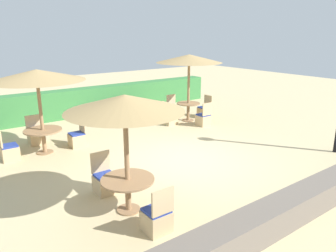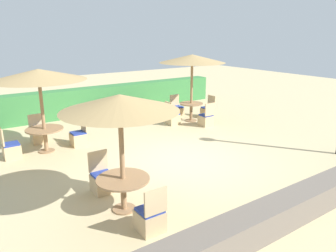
{
  "view_description": "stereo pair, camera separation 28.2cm",
  "coord_description": "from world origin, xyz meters",
  "px_view_note": "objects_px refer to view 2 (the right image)",
  "views": [
    {
      "loc": [
        -5.44,
        -6.76,
        3.55
      ],
      "look_at": [
        0.0,
        0.6,
        0.9
      ],
      "focal_mm": 35.0,
      "sensor_mm": 36.0,
      "label": 1
    },
    {
      "loc": [
        -5.21,
        -6.92,
        3.55
      ],
      "look_at": [
        0.0,
        0.6,
        0.9
      ],
      "focal_mm": 35.0,
      "sensor_mm": 36.0,
      "label": 2
    }
  ],
  "objects_px": {
    "parasol_back_left": "(38,75)",
    "patio_chair_back_left_east": "(79,138)",
    "patio_chair_back_right_west": "(172,118)",
    "round_table_front_left": "(123,185)",
    "patio_chair_back_right_south": "(206,119)",
    "patio_chair_front_left_north": "(102,181)",
    "round_table_back_left": "(45,133)",
    "patio_chair_back_right_east": "(208,111)",
    "parasol_front_left": "(120,103)",
    "round_table_back_right": "(191,107)",
    "parasol_back_right": "(192,59)",
    "patio_chair_back_left_west": "(11,150)",
    "patio_chair_back_right_north": "(177,111)",
    "patio_chair_front_left_south": "(150,218)",
    "patio_chair_back_left_north": "(38,135)"
  },
  "relations": [
    {
      "from": "patio_chair_back_left_east",
      "to": "parasol_back_right",
      "type": "distance_m",
      "value": 5.37
    },
    {
      "from": "patio_chair_front_left_north",
      "to": "parasol_back_left",
      "type": "bearing_deg",
      "value": -84.21
    },
    {
      "from": "round_table_back_left",
      "to": "patio_chair_back_left_east",
      "type": "relative_size",
      "value": 1.19
    },
    {
      "from": "round_table_back_left",
      "to": "round_table_front_left",
      "type": "distance_m",
      "value": 4.44
    },
    {
      "from": "round_table_back_left",
      "to": "patio_chair_front_left_south",
      "type": "height_order",
      "value": "patio_chair_front_left_south"
    },
    {
      "from": "patio_chair_back_right_south",
      "to": "round_table_back_left",
      "type": "bearing_deg",
      "value": 173.94
    },
    {
      "from": "round_table_back_left",
      "to": "patio_chair_back_right_south",
      "type": "bearing_deg",
      "value": -6.06
    },
    {
      "from": "patio_chair_back_right_south",
      "to": "patio_chair_back_right_north",
      "type": "bearing_deg",
      "value": 92.6
    },
    {
      "from": "patio_chair_back_right_east",
      "to": "patio_chair_back_right_south",
      "type": "bearing_deg",
      "value": 135.68
    },
    {
      "from": "round_table_back_left",
      "to": "patio_chair_back_right_north",
      "type": "height_order",
      "value": "patio_chair_back_right_north"
    },
    {
      "from": "parasol_back_left",
      "to": "patio_chair_back_left_east",
      "type": "distance_m",
      "value": 2.33
    },
    {
      "from": "parasol_back_left",
      "to": "patio_chair_front_left_south",
      "type": "distance_m",
      "value": 5.78
    },
    {
      "from": "round_table_front_left",
      "to": "patio_chair_front_left_north",
      "type": "xyz_separation_m",
      "value": [
        -0.03,
        1.01,
        -0.3
      ]
    },
    {
      "from": "parasol_back_left",
      "to": "patio_chair_back_right_south",
      "type": "height_order",
      "value": "parasol_back_left"
    },
    {
      "from": "patio_chair_back_left_west",
      "to": "patio_chair_front_left_north",
      "type": "relative_size",
      "value": 1.0
    },
    {
      "from": "parasol_front_left",
      "to": "parasol_back_right",
      "type": "bearing_deg",
      "value": 40.42
    },
    {
      "from": "patio_chair_back_left_east",
      "to": "patio_chair_front_left_south",
      "type": "relative_size",
      "value": 1.0
    },
    {
      "from": "parasol_back_left",
      "to": "patio_chair_back_right_south",
      "type": "distance_m",
      "value": 6.31
    },
    {
      "from": "patio_chair_back_right_west",
      "to": "round_table_back_right",
      "type": "bearing_deg",
      "value": 90.18
    },
    {
      "from": "patio_chair_back_left_east",
      "to": "patio_chair_back_right_east",
      "type": "xyz_separation_m",
      "value": [
        5.82,
        0.35,
        0.0
      ]
    },
    {
      "from": "parasol_front_left",
      "to": "patio_chair_front_left_north",
      "type": "height_order",
      "value": "parasol_front_left"
    },
    {
      "from": "patio_chair_front_left_south",
      "to": "patio_chair_back_left_east",
      "type": "bearing_deg",
      "value": 83.54
    },
    {
      "from": "patio_chair_front_left_south",
      "to": "round_table_back_right",
      "type": "relative_size",
      "value": 0.98
    },
    {
      "from": "parasol_back_left",
      "to": "patio_chair_front_left_north",
      "type": "height_order",
      "value": "parasol_back_left"
    },
    {
      "from": "parasol_front_left",
      "to": "round_table_back_right",
      "type": "height_order",
      "value": "parasol_front_left"
    },
    {
      "from": "patio_chair_back_left_north",
      "to": "patio_chair_front_left_south",
      "type": "distance_m",
      "value": 6.39
    },
    {
      "from": "patio_chair_back_left_east",
      "to": "patio_chair_front_left_south",
      "type": "bearing_deg",
      "value": 173.54
    },
    {
      "from": "parasol_back_left",
      "to": "patio_chair_back_right_west",
      "type": "distance_m",
      "value": 5.38
    },
    {
      "from": "round_table_back_left",
      "to": "round_table_back_right",
      "type": "relative_size",
      "value": 1.16
    },
    {
      "from": "parasol_front_left",
      "to": "parasol_back_left",
      "type": "bearing_deg",
      "value": 94.85
    },
    {
      "from": "patio_chair_front_left_north",
      "to": "round_table_front_left",
      "type": "bearing_deg",
      "value": 91.64
    },
    {
      "from": "patio_chair_back_right_east",
      "to": "patio_chair_back_left_east",
      "type": "bearing_deg",
      "value": 93.45
    },
    {
      "from": "patio_chair_back_right_west",
      "to": "round_table_front_left",
      "type": "bearing_deg",
      "value": -44.23
    },
    {
      "from": "parasol_front_left",
      "to": "round_table_back_right",
      "type": "relative_size",
      "value": 2.54
    },
    {
      "from": "round_table_front_left",
      "to": "patio_chair_back_right_north",
      "type": "relative_size",
      "value": 1.17
    },
    {
      "from": "parasol_front_left",
      "to": "patio_chair_back_right_north",
      "type": "bearing_deg",
      "value": 45.75
    },
    {
      "from": "patio_chair_back_left_west",
      "to": "round_table_front_left",
      "type": "bearing_deg",
      "value": 17.02
    },
    {
      "from": "parasol_front_left",
      "to": "patio_chair_back_right_north",
      "type": "distance_m",
      "value": 8.08
    },
    {
      "from": "patio_chair_back_right_north",
      "to": "patio_chair_back_right_west",
      "type": "distance_m",
      "value": 1.27
    },
    {
      "from": "patio_chair_back_left_west",
      "to": "parasol_front_left",
      "type": "bearing_deg",
      "value": 17.02
    },
    {
      "from": "round_table_front_left",
      "to": "round_table_back_left",
      "type": "bearing_deg",
      "value": 94.85
    },
    {
      "from": "patio_chair_back_left_east",
      "to": "patio_chair_back_right_south",
      "type": "xyz_separation_m",
      "value": [
        4.89,
        -0.6,
        0.0
      ]
    },
    {
      "from": "parasol_back_right",
      "to": "patio_chair_back_right_west",
      "type": "bearing_deg",
      "value": -179.82
    },
    {
      "from": "round_table_front_left",
      "to": "patio_chair_back_right_south",
      "type": "bearing_deg",
      "value": 34.36
    },
    {
      "from": "patio_chair_front_left_north",
      "to": "patio_chair_back_right_south",
      "type": "height_order",
      "value": "same"
    },
    {
      "from": "patio_chair_back_right_east",
      "to": "parasol_front_left",
      "type": "bearing_deg",
      "value": 126.22
    },
    {
      "from": "patio_chair_back_right_east",
      "to": "parasol_back_right",
      "type": "bearing_deg",
      "value": 92.33
    },
    {
      "from": "patio_chair_back_left_west",
      "to": "patio_chair_front_left_north",
      "type": "bearing_deg",
      "value": 21.2
    },
    {
      "from": "round_table_front_left",
      "to": "patio_chair_back_right_west",
      "type": "xyz_separation_m",
      "value": [
        4.57,
        4.7,
        -0.3
      ]
    },
    {
      "from": "patio_chair_back_left_west",
      "to": "patio_chair_back_right_east",
      "type": "bearing_deg",
      "value": 92.26
    }
  ]
}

